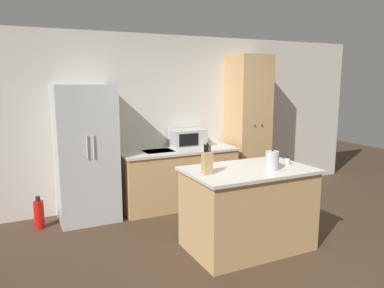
{
  "coord_description": "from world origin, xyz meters",
  "views": [
    {
      "loc": [
        -2.35,
        -3.15,
        1.93
      ],
      "look_at": [
        -0.12,
        1.4,
        1.05
      ],
      "focal_mm": 35.0,
      "sensor_mm": 36.0,
      "label": 1
    }
  ],
  "objects_px": {
    "knife_block": "(207,162)",
    "spice_bottle_short_red": "(277,161)",
    "refrigerator": "(86,153)",
    "spice_bottle_green_herb": "(273,163)",
    "pantry_cabinet": "(248,126)",
    "spice_bottle_tall_dark": "(287,161)",
    "fire_extinguisher": "(39,214)",
    "spice_bottle_amber_oil": "(268,158)",
    "microwave": "(188,138)",
    "kettle": "(272,160)"
  },
  "relations": [
    {
      "from": "microwave",
      "to": "knife_block",
      "type": "xyz_separation_m",
      "value": [
        -0.66,
        -1.87,
        0.05
      ]
    },
    {
      "from": "spice_bottle_green_herb",
      "to": "fire_extinguisher",
      "type": "relative_size",
      "value": 0.24
    },
    {
      "from": "pantry_cabinet",
      "to": "spice_bottle_amber_oil",
      "type": "bearing_deg",
      "value": -116.81
    },
    {
      "from": "spice_bottle_short_red",
      "to": "fire_extinguisher",
      "type": "bearing_deg",
      "value": 147.15
    },
    {
      "from": "spice_bottle_short_red",
      "to": "spice_bottle_green_herb",
      "type": "distance_m",
      "value": 0.15
    },
    {
      "from": "spice_bottle_short_red",
      "to": "fire_extinguisher",
      "type": "height_order",
      "value": "spice_bottle_short_red"
    },
    {
      "from": "microwave",
      "to": "kettle",
      "type": "height_order",
      "value": "kettle"
    },
    {
      "from": "kettle",
      "to": "refrigerator",
      "type": "bearing_deg",
      "value": 131.95
    },
    {
      "from": "spice_bottle_short_red",
      "to": "fire_extinguisher",
      "type": "relative_size",
      "value": 0.2
    },
    {
      "from": "refrigerator",
      "to": "spice_bottle_amber_oil",
      "type": "xyz_separation_m",
      "value": [
        1.84,
        -1.59,
        0.07
      ]
    },
    {
      "from": "pantry_cabinet",
      "to": "fire_extinguisher",
      "type": "relative_size",
      "value": 5.35
    },
    {
      "from": "refrigerator",
      "to": "knife_block",
      "type": "relative_size",
      "value": 5.46
    },
    {
      "from": "spice_bottle_green_herb",
      "to": "refrigerator",
      "type": "bearing_deg",
      "value": 134.63
    },
    {
      "from": "pantry_cabinet",
      "to": "spice_bottle_amber_oil",
      "type": "distance_m",
      "value": 1.83
    },
    {
      "from": "pantry_cabinet",
      "to": "fire_extinguisher",
      "type": "distance_m",
      "value": 3.45
    },
    {
      "from": "spice_bottle_amber_oil",
      "to": "kettle",
      "type": "bearing_deg",
      "value": -118.86
    },
    {
      "from": "kettle",
      "to": "spice_bottle_amber_oil",
      "type": "bearing_deg",
      "value": 61.14
    },
    {
      "from": "spice_bottle_tall_dark",
      "to": "spice_bottle_green_herb",
      "type": "relative_size",
      "value": 0.89
    },
    {
      "from": "refrigerator",
      "to": "spice_bottle_short_red",
      "type": "bearing_deg",
      "value": -42.05
    },
    {
      "from": "pantry_cabinet",
      "to": "spice_bottle_green_herb",
      "type": "relative_size",
      "value": 22.42
    },
    {
      "from": "pantry_cabinet",
      "to": "spice_bottle_tall_dark",
      "type": "bearing_deg",
      "value": -110.02
    },
    {
      "from": "knife_block",
      "to": "fire_extinguisher",
      "type": "relative_size",
      "value": 0.79
    },
    {
      "from": "microwave",
      "to": "spice_bottle_short_red",
      "type": "distance_m",
      "value": 1.86
    },
    {
      "from": "pantry_cabinet",
      "to": "spice_bottle_green_herb",
      "type": "distance_m",
      "value": 2.04
    },
    {
      "from": "spice_bottle_amber_oil",
      "to": "pantry_cabinet",
      "type": "bearing_deg",
      "value": 63.19
    },
    {
      "from": "pantry_cabinet",
      "to": "spice_bottle_tall_dark",
      "type": "xyz_separation_m",
      "value": [
        -0.65,
        -1.78,
        -0.18
      ]
    },
    {
      "from": "refrigerator",
      "to": "kettle",
      "type": "bearing_deg",
      "value": -48.05
    },
    {
      "from": "knife_block",
      "to": "fire_extinguisher",
      "type": "height_order",
      "value": "knife_block"
    },
    {
      "from": "microwave",
      "to": "spice_bottle_amber_oil",
      "type": "bearing_deg",
      "value": -82.06
    },
    {
      "from": "fire_extinguisher",
      "to": "refrigerator",
      "type": "bearing_deg",
      "value": 5.84
    },
    {
      "from": "refrigerator",
      "to": "fire_extinguisher",
      "type": "xyz_separation_m",
      "value": [
        -0.65,
        -0.07,
        -0.74
      ]
    },
    {
      "from": "knife_block",
      "to": "spice_bottle_short_red",
      "type": "height_order",
      "value": "knife_block"
    },
    {
      "from": "knife_block",
      "to": "kettle",
      "type": "relative_size",
      "value": 1.48
    },
    {
      "from": "microwave",
      "to": "spice_bottle_amber_oil",
      "type": "distance_m",
      "value": 1.74
    },
    {
      "from": "spice_bottle_tall_dark",
      "to": "spice_bottle_amber_oil",
      "type": "xyz_separation_m",
      "value": [
        -0.18,
        0.15,
        0.03
      ]
    },
    {
      "from": "refrigerator",
      "to": "spice_bottle_green_herb",
      "type": "distance_m",
      "value": 2.51
    },
    {
      "from": "knife_block",
      "to": "pantry_cabinet",
      "type": "bearing_deg",
      "value": 45.82
    },
    {
      "from": "pantry_cabinet",
      "to": "knife_block",
      "type": "height_order",
      "value": "pantry_cabinet"
    },
    {
      "from": "spice_bottle_short_red",
      "to": "spice_bottle_amber_oil",
      "type": "bearing_deg",
      "value": 115.75
    },
    {
      "from": "knife_block",
      "to": "spice_bottle_green_herb",
      "type": "bearing_deg",
      "value": -3.72
    },
    {
      "from": "spice_bottle_amber_oil",
      "to": "spice_bottle_green_herb",
      "type": "relative_size",
      "value": 1.42
    },
    {
      "from": "pantry_cabinet",
      "to": "spice_bottle_short_red",
      "type": "xyz_separation_m",
      "value": [
        -0.77,
        -1.74,
        -0.18
      ]
    },
    {
      "from": "fire_extinguisher",
      "to": "spice_bottle_amber_oil",
      "type": "bearing_deg",
      "value": -31.57
    },
    {
      "from": "pantry_cabinet",
      "to": "spice_bottle_green_herb",
      "type": "xyz_separation_m",
      "value": [
        -0.89,
        -1.83,
        -0.17
      ]
    },
    {
      "from": "refrigerator",
      "to": "pantry_cabinet",
      "type": "relative_size",
      "value": 0.8
    },
    {
      "from": "spice_bottle_amber_oil",
      "to": "kettle",
      "type": "xyz_separation_m",
      "value": [
        -0.15,
        -0.28,
        0.04
      ]
    },
    {
      "from": "microwave",
      "to": "spice_bottle_amber_oil",
      "type": "relative_size",
      "value": 3.64
    },
    {
      "from": "spice_bottle_short_red",
      "to": "spice_bottle_amber_oil",
      "type": "distance_m",
      "value": 0.13
    },
    {
      "from": "knife_block",
      "to": "kettle",
      "type": "height_order",
      "value": "knife_block"
    },
    {
      "from": "spice_bottle_tall_dark",
      "to": "kettle",
      "type": "distance_m",
      "value": 0.36
    }
  ]
}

